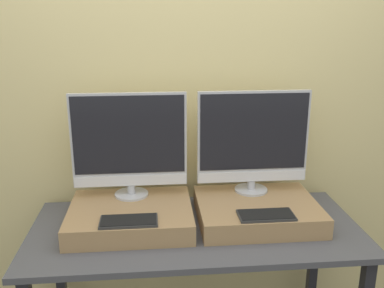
{
  "coord_description": "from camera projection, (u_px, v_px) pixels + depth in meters",
  "views": [
    {
      "loc": [
        -0.2,
        -1.53,
        1.79
      ],
      "look_at": [
        0.0,
        0.56,
        1.17
      ],
      "focal_mm": 40.0,
      "sensor_mm": 36.0,
      "label": 1
    }
  ],
  "objects": [
    {
      "name": "wooden_riser_right",
      "position": [
        257.0,
        211.0,
        2.17
      ],
      "size": [
        0.6,
        0.48,
        0.1
      ],
      "color": "#99754C",
      "rests_on": "workbench"
    },
    {
      "name": "wall_back",
      "position": [
        188.0,
        110.0,
        2.39
      ],
      "size": [
        8.0,
        0.04,
        2.6
      ],
      "color": "#DBC684",
      "rests_on": "ground_plane"
    },
    {
      "name": "monitor_left",
      "position": [
        129.0,
        143.0,
        2.16
      ],
      "size": [
        0.58,
        0.17,
        0.54
      ],
      "color": "#B2B2B7",
      "rests_on": "wooden_riser_left"
    },
    {
      "name": "keyboard_left",
      "position": [
        129.0,
        221.0,
        1.94
      ],
      "size": [
        0.26,
        0.13,
        0.01
      ],
      "color": "#2D2D2D",
      "rests_on": "wooden_riser_left"
    },
    {
      "name": "wooden_riser_left",
      "position": [
        131.0,
        216.0,
        2.12
      ],
      "size": [
        0.6,
        0.48,
        0.1
      ],
      "color": "#99754C",
      "rests_on": "workbench"
    },
    {
      "name": "keyboard_right",
      "position": [
        266.0,
        215.0,
        2.0
      ],
      "size": [
        0.26,
        0.13,
        0.01
      ],
      "color": "#2D2D2D",
      "rests_on": "wooden_riser_right"
    },
    {
      "name": "workbench",
      "position": [
        196.0,
        242.0,
        2.14
      ],
      "size": [
        1.62,
        0.73,
        0.8
      ],
      "color": "#47474C",
      "rests_on": "ground_plane"
    },
    {
      "name": "monitor_right",
      "position": [
        253.0,
        140.0,
        2.22
      ],
      "size": [
        0.58,
        0.17,
        0.54
      ],
      "color": "#B2B2B7",
      "rests_on": "wooden_riser_right"
    }
  ]
}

